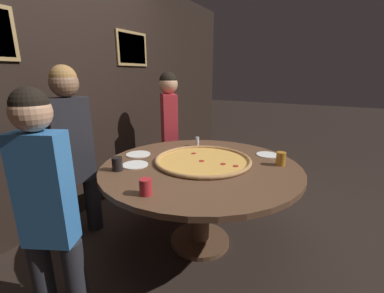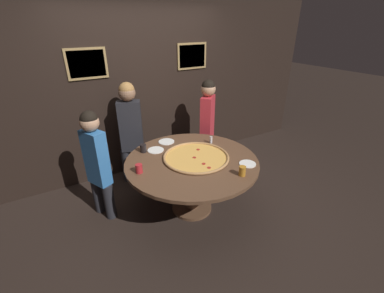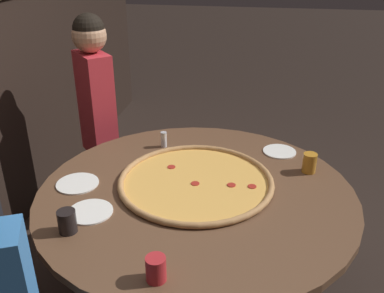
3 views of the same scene
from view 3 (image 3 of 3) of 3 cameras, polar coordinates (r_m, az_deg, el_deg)
dining_table at (r=2.26m, az=0.55°, el=-8.59°), size 1.61×1.61×0.74m
giant_pizza at (r=2.24m, az=0.52°, el=-4.62°), size 0.82×0.82×0.03m
drink_cup_near_left at (r=2.41m, az=15.39°, el=-2.12°), size 0.08×0.08×0.11m
drink_cup_far_left at (r=1.65m, az=-4.83°, el=-15.94°), size 0.08×0.08×0.10m
drink_cup_near_right at (r=1.95m, az=-16.31°, el=-9.57°), size 0.08×0.08×0.10m
white_plate_beside_cup at (r=2.62m, az=11.58°, el=-0.65°), size 0.20×0.20×0.01m
white_plate_near_front at (r=2.08m, az=-13.41°, el=-8.46°), size 0.21×0.21×0.01m
white_plate_far_back at (r=2.31m, az=-15.02°, el=-4.78°), size 0.22×0.22×0.01m
condiment_shaker at (r=2.62m, az=-3.78°, el=0.95°), size 0.04×0.04×0.10m
diner_side_right at (r=3.02m, az=-12.57°, el=4.89°), size 0.36×0.35×1.48m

